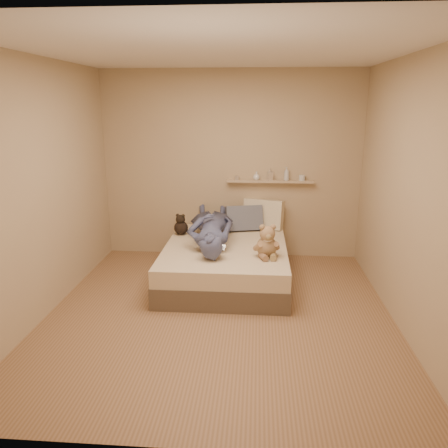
# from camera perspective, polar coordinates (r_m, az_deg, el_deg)

# --- Properties ---
(room) EXTENTS (3.80, 3.80, 3.80)m
(room) POSITION_cam_1_polar(r_m,az_deg,el_deg) (4.28, -0.67, 4.14)
(room) COLOR #8F6A4A
(room) RESTS_ON ground
(bed) EXTENTS (1.50, 1.90, 0.45)m
(bed) POSITION_cam_1_polar(r_m,az_deg,el_deg) (5.48, 0.23, -5.04)
(bed) COLOR brown
(bed) RESTS_ON floor
(game_console) EXTENTS (0.17, 0.11, 0.06)m
(game_console) POSITION_cam_1_polar(r_m,az_deg,el_deg) (4.88, -0.73, -3.02)
(game_console) COLOR silver
(game_console) RESTS_ON bed
(teddy_bear) EXTENTS (0.32, 0.32, 0.39)m
(teddy_bear) POSITION_cam_1_polar(r_m,az_deg,el_deg) (4.97, 5.65, -2.56)
(teddy_bear) COLOR #9C7855
(teddy_bear) RESTS_ON bed
(dark_plush) EXTENTS (0.19, 0.19, 0.29)m
(dark_plush) POSITION_cam_1_polar(r_m,az_deg,el_deg) (5.83, -5.65, -0.22)
(dark_plush) COLOR black
(dark_plush) RESTS_ON bed
(pillow_cream) EXTENTS (0.59, 0.38, 0.42)m
(pillow_cream) POSITION_cam_1_polar(r_m,az_deg,el_deg) (6.13, 5.17, 1.32)
(pillow_cream) COLOR beige
(pillow_cream) RESTS_ON bed
(pillow_grey) EXTENTS (0.54, 0.35, 0.37)m
(pillow_grey) POSITION_cam_1_polar(r_m,az_deg,el_deg) (6.00, 2.65, 0.77)
(pillow_grey) COLOR slate
(pillow_grey) RESTS_ON bed
(person) EXTENTS (0.73, 1.64, 0.38)m
(person) POSITION_cam_1_polar(r_m,az_deg,el_deg) (5.50, -1.73, -0.38)
(person) COLOR #495073
(person) RESTS_ON bed
(wall_shelf) EXTENTS (1.20, 0.12, 0.03)m
(wall_shelf) POSITION_cam_1_polar(r_m,az_deg,el_deg) (6.12, 6.03, 5.57)
(wall_shelf) COLOR tan
(wall_shelf) RESTS_ON wall_back
(shelf_bottles) EXTENTS (0.97, 0.10, 0.19)m
(shelf_bottles) POSITION_cam_1_polar(r_m,az_deg,el_deg) (6.10, 6.50, 6.35)
(shelf_bottles) COLOR #ACA194
(shelf_bottles) RESTS_ON wall_shelf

